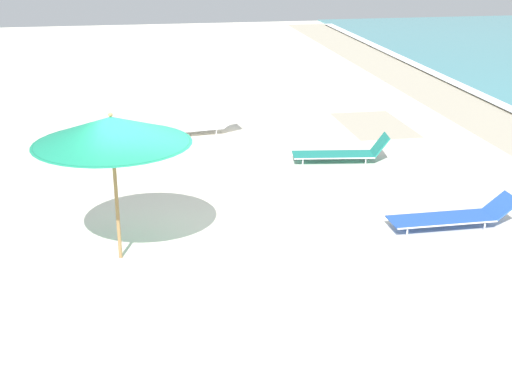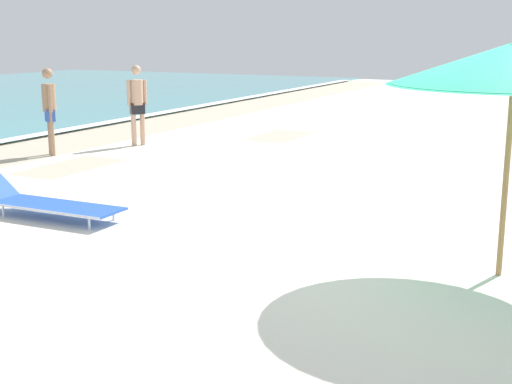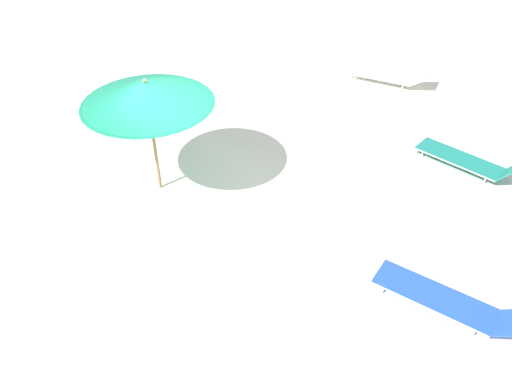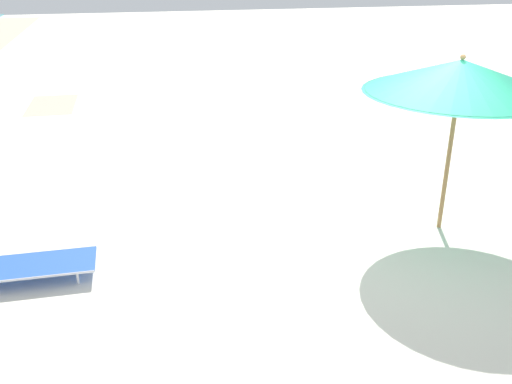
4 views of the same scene
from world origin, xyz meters
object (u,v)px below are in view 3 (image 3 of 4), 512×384
Objects in this scene: beach_umbrella at (147,93)px; sun_lounger_beside_umbrella at (448,301)px; sun_lounger_under_umbrella at (390,76)px; sun_lounger_near_water_left at (469,160)px.

beach_umbrella is 1.07× the size of sun_lounger_beside_umbrella.
sun_lounger_beside_umbrella is (-0.26, 5.92, -1.95)m from beach_umbrella.
sun_lounger_under_umbrella is 8.01m from sun_lounger_beside_umbrella.
sun_lounger_near_water_left reaches higher than sun_lounger_under_umbrella.
beach_umbrella is 7.75m from sun_lounger_under_umbrella.
sun_lounger_under_umbrella is at bearing 164.64° from beach_umbrella.
beach_umbrella is at bearing -41.76° from sun_lounger_near_water_left.
sun_lounger_under_umbrella is 4.24m from sun_lounger_near_water_left.
beach_umbrella reaches higher than sun_lounger_beside_umbrella.
sun_lounger_near_water_left is (2.93, 3.07, 0.01)m from sun_lounger_under_umbrella.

